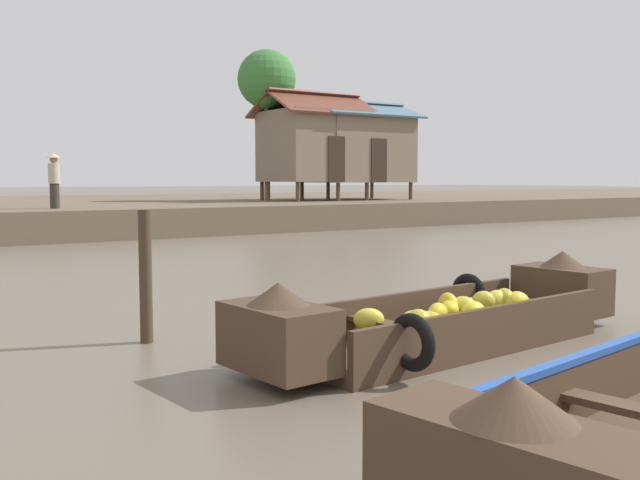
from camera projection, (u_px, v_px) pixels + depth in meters
ground_plane at (162, 283)px, 12.61m from camera, size 300.00×300.00×0.00m
banana_boat at (448, 317)px, 7.77m from camera, size 5.08×2.20×0.90m
stilt_house_left at (314, 145)px, 30.10m from camera, size 4.45×3.74×4.48m
stilt_house_mid_left at (356, 147)px, 31.18m from camera, size 4.90×3.63×4.20m
palm_tree_near at (267, 80)px, 29.84m from camera, size 2.40×2.40×6.17m
vendor_person at (54, 178)px, 21.80m from camera, size 0.44×0.44×1.66m
mooring_post at (146, 277)px, 7.95m from camera, size 0.14×0.14×1.46m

